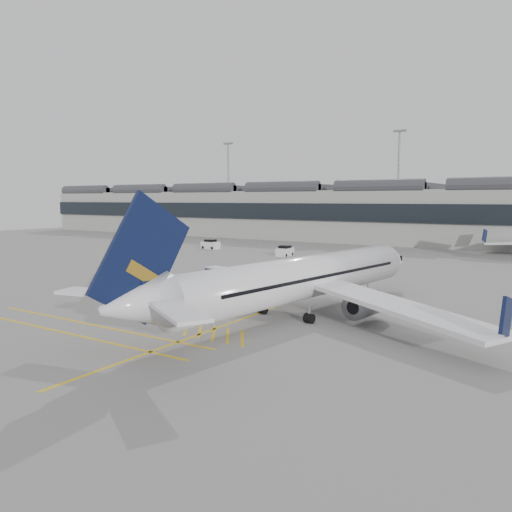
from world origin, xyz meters
The scene contains 17 objects.
ground centered at (0.00, 0.00, 0.00)m, with size 220.00×220.00×0.00m, color gray.
terminal centered at (0.00, 71.93, 6.14)m, with size 200.00×20.45×12.40m.
light_masts centered at (-1.67, 86.00, 14.49)m, with size 113.00×0.60×25.45m.
apron_markings centered at (10.00, 10.00, 0.01)m, with size 0.25×60.00×0.01m, color gold.
airliner_main centered at (12.91, 1.08, 2.85)m, with size 33.00×36.31×9.70m.
belt_loader centered at (4.29, 11.22, 0.54)m, with size 4.59×1.92×1.84m.
baggage_cart_a centered at (5.42, 7.48, 1.05)m, with size 2.15×1.90×1.96m.
baggage_cart_b centered at (3.54, 4.97, 0.86)m, with size 1.83×1.66×1.61m.
baggage_cart_c centered at (-0.63, 8.07, 1.10)m, with size 2.21×1.94×2.05m.
baggage_cart_d centered at (-5.30, 3.92, 0.87)m, with size 1.85×1.67×1.63m.
ramp_agent_a centered at (5.76, 7.31, 0.83)m, with size 0.60×0.40×1.66m, color orange.
ramp_agent_b centered at (6.50, 4.83, 0.91)m, with size 0.89×0.69×1.83m, color #FF620D.
pushback_tug centered at (-6.73, 4.60, 0.60)m, with size 2.73×2.12×1.34m.
safety_cone_nose centered at (6.68, 23.14, 0.23)m, with size 0.34×0.34×0.47m, color #F24C0A.
safety_cone_engine centered at (17.04, 7.98, 0.22)m, with size 0.32×0.32×0.44m, color #F24C0A.
service_van_left centered at (-25.51, 39.21, 0.79)m, with size 3.58×2.02×1.77m.
service_van_mid centered at (-8.10, 36.38, 0.78)m, with size 1.82×3.44×1.74m.
Camera 1 is at (31.18, -33.73, 9.21)m, focal length 35.00 mm.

